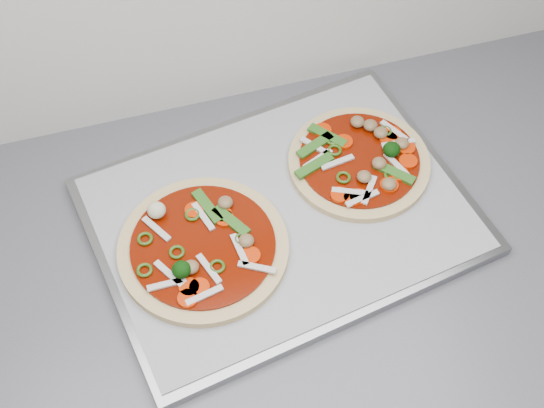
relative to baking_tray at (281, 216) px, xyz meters
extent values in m
cube|color=silver|center=(0.43, -0.06, -0.48)|extent=(3.60, 0.60, 0.86)
cube|color=gray|center=(0.00, 0.00, 0.00)|extent=(0.54, 0.43, 0.02)
cube|color=#9E9EA3|center=(0.00, 0.00, 0.01)|extent=(0.51, 0.41, 0.00)
cylinder|color=tan|center=(-0.11, -0.03, 0.02)|extent=(0.22, 0.22, 0.01)
cylinder|color=#691602|center=(-0.11, -0.03, 0.02)|extent=(0.19, 0.19, 0.00)
cube|color=beige|center=(-0.11, -0.07, 0.03)|extent=(0.02, 0.05, 0.00)
cube|color=#376F1D|center=(-0.07, -0.01, 0.03)|extent=(0.04, 0.06, 0.00)
cube|color=beige|center=(-0.17, -0.08, 0.03)|extent=(0.05, 0.01, 0.00)
torus|color=#2B4D11|center=(-0.06, -0.04, 0.03)|extent=(0.03, 0.03, 0.00)
cylinder|color=#CA2E00|center=(-0.11, 0.02, 0.03)|extent=(0.03, 0.03, 0.00)
cube|color=beige|center=(-0.16, 0.01, 0.03)|extent=(0.03, 0.05, 0.00)
torus|color=#2B4D11|center=(-0.10, -0.07, 0.03)|extent=(0.02, 0.02, 0.00)
cylinder|color=#CA2E00|center=(-0.13, -0.09, 0.03)|extent=(0.03, 0.03, 0.00)
cube|color=beige|center=(-0.10, 0.01, 0.03)|extent=(0.02, 0.05, 0.00)
cube|color=beige|center=(-0.16, -0.06, 0.03)|extent=(0.03, 0.05, 0.00)
ellipsoid|color=brown|center=(-0.07, 0.02, 0.03)|extent=(0.02, 0.02, 0.01)
cylinder|color=#CA2E00|center=(-0.06, -0.06, 0.03)|extent=(0.03, 0.03, 0.00)
torus|color=#2B4D11|center=(-0.15, -0.03, 0.03)|extent=(0.02, 0.02, 0.00)
cylinder|color=#CA2E00|center=(-0.14, -0.09, 0.03)|extent=(0.04, 0.04, 0.00)
ellipsoid|color=#0A3308|center=(-0.15, -0.06, 0.04)|extent=(0.03, 0.03, 0.02)
torus|color=#2B4D11|center=(-0.19, -0.05, 0.03)|extent=(0.03, 0.03, 0.00)
cylinder|color=#CA2E00|center=(-0.08, 0.01, 0.03)|extent=(0.04, 0.04, 0.00)
cube|color=beige|center=(-0.06, -0.08, 0.03)|extent=(0.05, 0.03, 0.00)
ellipsoid|color=beige|center=(-0.16, 0.03, 0.04)|extent=(0.03, 0.03, 0.02)
cube|color=#376F1D|center=(-0.09, 0.02, 0.03)|extent=(0.03, 0.06, 0.00)
torus|color=#2B4D11|center=(-0.18, 0.00, 0.03)|extent=(0.03, 0.03, 0.00)
ellipsoid|color=brown|center=(-0.06, -0.04, 0.03)|extent=(0.02, 0.02, 0.01)
ellipsoid|color=brown|center=(-0.13, -0.06, 0.03)|extent=(0.02, 0.02, 0.01)
cube|color=beige|center=(-0.07, -0.05, 0.03)|extent=(0.01, 0.05, 0.00)
cylinder|color=#CA2E00|center=(-0.08, 0.00, 0.03)|extent=(0.04, 0.04, 0.00)
cylinder|color=#CA2E00|center=(-0.15, -0.10, 0.03)|extent=(0.03, 0.03, 0.00)
torus|color=#2B4D11|center=(-0.11, 0.02, 0.03)|extent=(0.03, 0.03, 0.00)
cube|color=beige|center=(-0.13, -0.10, 0.03)|extent=(0.05, 0.02, 0.00)
cylinder|color=tan|center=(0.12, 0.05, 0.02)|extent=(0.26, 0.26, 0.01)
cylinder|color=#691602|center=(0.12, 0.05, 0.02)|extent=(0.22, 0.22, 0.00)
torus|color=#2B4D11|center=(0.17, 0.08, 0.03)|extent=(0.03, 0.03, 0.00)
cube|color=beige|center=(0.09, -0.01, 0.03)|extent=(0.05, 0.03, 0.00)
cube|color=beige|center=(0.07, 0.08, 0.03)|extent=(0.04, 0.04, 0.00)
ellipsoid|color=brown|center=(0.15, 0.03, 0.03)|extent=(0.02, 0.02, 0.01)
cube|color=#376F1D|center=(0.09, 0.09, 0.03)|extent=(0.05, 0.05, 0.00)
cube|color=#376F1D|center=(0.16, 0.01, 0.03)|extent=(0.05, 0.05, 0.00)
torus|color=#2B4D11|center=(0.10, 0.09, 0.03)|extent=(0.02, 0.02, 0.00)
cube|color=beige|center=(0.09, 0.05, 0.03)|extent=(0.05, 0.02, 0.00)
torus|color=#2B4D11|center=(0.10, 0.07, 0.03)|extent=(0.03, 0.03, 0.00)
cylinder|color=#CA2E00|center=(0.18, 0.07, 0.03)|extent=(0.03, 0.03, 0.00)
cylinder|color=#CA2E00|center=(0.17, 0.07, 0.03)|extent=(0.04, 0.04, 0.00)
ellipsoid|color=brown|center=(0.17, 0.08, 0.03)|extent=(0.03, 0.03, 0.01)
ellipsoid|color=brown|center=(0.12, 0.01, 0.03)|extent=(0.03, 0.03, 0.01)
cube|color=beige|center=(0.12, -0.01, 0.03)|extent=(0.03, 0.04, 0.00)
cylinder|color=#CA2E00|center=(0.08, -0.01, 0.03)|extent=(0.04, 0.04, 0.00)
cylinder|color=#CA2E00|center=(0.17, 0.00, 0.03)|extent=(0.03, 0.03, 0.00)
cylinder|color=#CA2E00|center=(0.11, 0.08, 0.03)|extent=(0.03, 0.03, 0.00)
cube|color=beige|center=(0.07, 0.06, 0.03)|extent=(0.05, 0.03, 0.00)
torus|color=#2B4D11|center=(0.09, 0.02, 0.03)|extent=(0.03, 0.03, 0.00)
ellipsoid|color=brown|center=(0.14, 0.10, 0.03)|extent=(0.03, 0.03, 0.01)
ellipsoid|color=brown|center=(0.16, 0.09, 0.03)|extent=(0.03, 0.03, 0.01)
ellipsoid|color=brown|center=(0.19, 0.05, 0.03)|extent=(0.03, 0.03, 0.01)
torus|color=#2B4D11|center=(0.15, 0.00, 0.03)|extent=(0.02, 0.02, 0.00)
cylinder|color=#CA2E00|center=(0.09, 0.11, 0.03)|extent=(0.04, 0.04, 0.00)
cube|color=beige|center=(0.10, -0.02, 0.03)|extent=(0.05, 0.02, 0.00)
cylinder|color=#CA2E00|center=(0.09, -0.02, 0.03)|extent=(0.03, 0.03, 0.00)
cube|color=beige|center=(0.18, 0.05, 0.03)|extent=(0.05, 0.01, 0.00)
ellipsoid|color=brown|center=(0.15, -0.01, 0.03)|extent=(0.02, 0.02, 0.01)
cylinder|color=#CA2E00|center=(0.19, 0.02, 0.03)|extent=(0.04, 0.04, 0.00)
cube|color=#376F1D|center=(0.07, 0.08, 0.03)|extent=(0.06, 0.04, 0.00)
cylinder|color=#CA2E00|center=(0.10, -0.02, 0.03)|extent=(0.03, 0.03, 0.00)
cylinder|color=#CA2E00|center=(0.19, 0.04, 0.03)|extent=(0.03, 0.03, 0.00)
ellipsoid|color=#0A3308|center=(0.17, 0.04, 0.03)|extent=(0.03, 0.03, 0.02)
cube|color=#376F1D|center=(0.06, 0.05, 0.03)|extent=(0.06, 0.03, 0.00)
cube|color=beige|center=(0.19, 0.08, 0.03)|extent=(0.03, 0.05, 0.00)
cylinder|color=#CA2E00|center=(0.15, -0.01, 0.03)|extent=(0.03, 0.03, 0.00)
cube|color=beige|center=(0.17, 0.02, 0.03)|extent=(0.02, 0.05, 0.00)
camera|label=1|loc=(-0.17, -0.54, 0.83)|focal=50.00mm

